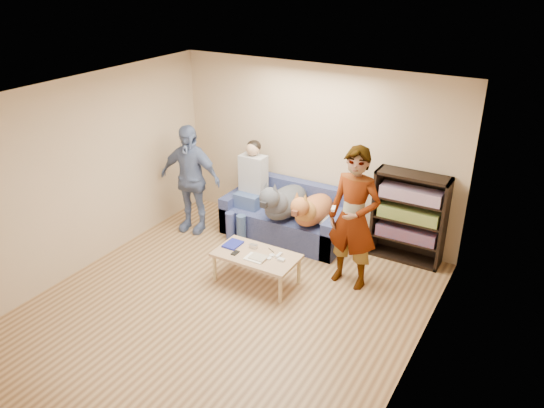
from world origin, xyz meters
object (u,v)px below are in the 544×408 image
Objects in this scene: person_standing_left at (190,179)px; sofa at (287,219)px; person_standing_right at (354,219)px; camera_silver at (253,246)px; notebook_blue at (233,244)px; person_seated at (250,185)px; bookshelf at (409,215)px; dog_tan at (311,210)px; coffee_table at (256,257)px; dog_gray at (283,202)px.

sofa is at bearing 13.72° from person_standing_left.
person_standing_right reaches higher than camera_silver.
notebook_blue is 0.18× the size of person_seated.
sofa is at bearing -172.60° from bookshelf.
camera_silver is 0.07× the size of person_seated.
notebook_blue is 0.29m from camera_silver.
person_standing_right reaches higher than bookshelf.
dog_tan is 1.37m from bookshelf.
dog_tan is at bearing -160.81° from bookshelf.
notebook_blue is 0.14× the size of sofa.
camera_silver is at bearing -56.15° from person_seated.
person_seated is at bearing -167.78° from sofa.
person_standing_right is 1.10× the size of person_standing_left.
notebook_blue reaches higher than coffee_table.
notebook_blue is 1.32m from sofa.
person_standing_left reaches higher than bookshelf.
camera_silver is 0.09× the size of dog_gray.
bookshelf reaches higher than camera_silver.
person_standing_right is at bearing -114.54° from bookshelf.
camera_silver is at bearing -84.25° from dog_gray.
person_standing_right is 1.68m from sofa.
camera_silver is at bearing 135.00° from coffee_table.
notebook_blue is 0.20× the size of bookshelf.
notebook_blue is at bearing -95.29° from sofa.
person_seated reaches higher than dog_gray.
person_standing_left is 0.92m from person_seated.
notebook_blue is 0.22× the size of dog_tan.
person_standing_right reaches higher than person_standing_left.
bookshelf is (1.80, 0.23, 0.40)m from sofa.
dog_tan is at bearing 78.60° from coffee_table.
dog_tan is 1.07× the size of coffee_table.
sofa is at bearing 12.22° from person_seated.
camera_silver is (1.55, -0.68, -0.41)m from person_standing_left.
person_standing_left is at bearing -169.72° from dog_tan.
person_seated is (-0.46, 1.18, 0.34)m from notebook_blue.
person_standing_left is 0.90× the size of sofa.
sofa is (0.12, 1.31, -0.15)m from notebook_blue.
person_standing_left reaches higher than sofa.
person_standing_right is 17.13× the size of camera_silver.
dog_gray is (-0.10, 1.00, 0.23)m from camera_silver.
person_standing_right is 1.71× the size of coffee_table.
person_seated is (-0.58, -0.13, 0.49)m from sofa.
dog_gray is at bearing 101.15° from coffee_table.
sofa is at bearing 97.34° from camera_silver.
notebook_blue is at bearing -120.02° from dog_tan.
bookshelf is at bearing 19.19° from dog_tan.
dog_gray reaches higher than coffee_table.
sofa is 1.62× the size of dog_tan.
bookshelf reaches higher than sofa.
coffee_table is 0.85× the size of bookshelf.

